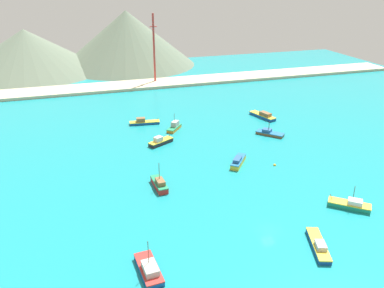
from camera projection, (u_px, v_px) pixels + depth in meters
name	position (u px, v px, depth m)	size (l,w,h in m)	color
ground	(215.00, 166.00, 103.05)	(260.00, 280.00, 0.50)	teal
fishing_boat_0	(174.00, 127.00, 125.81)	(6.08, 6.77, 5.48)	orange
fishing_boat_1	(319.00, 245.00, 71.43)	(5.40, 10.04, 1.90)	#14478C
fishing_boat_2	(160.00, 141.00, 115.15)	(8.12, 5.98, 2.56)	#232328
fishing_boat_3	(350.00, 205.00, 83.78)	(8.39, 7.64, 5.36)	#198466
fishing_boat_4	(269.00, 133.00, 121.88)	(7.95, 8.20, 4.24)	brown
fishing_boat_5	(144.00, 122.00, 130.68)	(10.14, 3.66, 2.21)	#14478C
fishing_boat_6	(263.00, 115.00, 136.37)	(5.81, 10.97, 2.24)	#14478C
fishing_boat_7	(149.00, 269.00, 65.38)	(3.70, 8.70, 6.55)	#14478C
fishing_boat_8	(159.00, 184.00, 91.62)	(2.77, 7.64, 6.50)	red
fishing_boat_9	(238.00, 161.00, 102.87)	(6.80, 7.85, 2.28)	gold
buoy_0	(275.00, 165.00, 102.57)	(0.69, 0.69, 0.69)	gold
beach_strip	(150.00, 84.00, 176.36)	(247.00, 14.78, 1.20)	#C6B793
hill_west	(26.00, 51.00, 196.29)	(72.80, 72.80, 21.24)	#60705B
hill_central	(127.00, 38.00, 210.92)	(72.56, 72.56, 28.61)	#60705B
radio_tower	(154.00, 49.00, 173.47)	(3.06, 2.45, 30.63)	#B7332D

